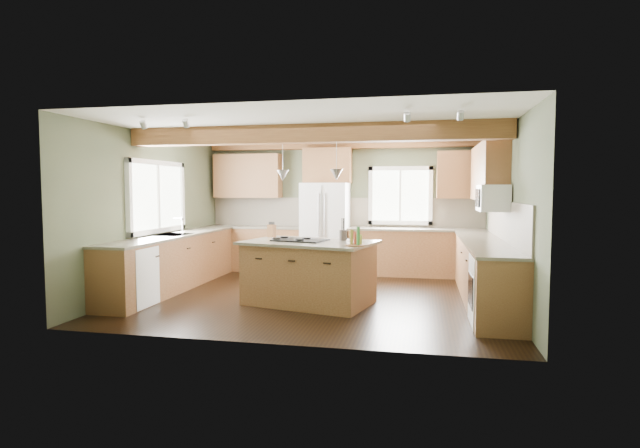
# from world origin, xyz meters

# --- Properties ---
(floor) EXTENTS (5.60, 5.60, 0.00)m
(floor) POSITION_xyz_m (0.00, 0.00, 0.00)
(floor) COLOR black
(floor) RESTS_ON ground
(ceiling) EXTENTS (5.60, 5.60, 0.00)m
(ceiling) POSITION_xyz_m (0.00, 0.00, 2.60)
(ceiling) COLOR silver
(ceiling) RESTS_ON wall_back
(wall_back) EXTENTS (5.60, 0.00, 5.60)m
(wall_back) POSITION_xyz_m (0.00, 2.50, 1.30)
(wall_back) COLOR #4B553C
(wall_back) RESTS_ON ground
(wall_left) EXTENTS (0.00, 5.00, 5.00)m
(wall_left) POSITION_xyz_m (-2.80, 0.00, 1.30)
(wall_left) COLOR #4B553C
(wall_left) RESTS_ON ground
(wall_right) EXTENTS (0.00, 5.00, 5.00)m
(wall_right) POSITION_xyz_m (2.80, 0.00, 1.30)
(wall_right) COLOR #4B553C
(wall_right) RESTS_ON ground
(ceiling_beam) EXTENTS (5.55, 0.26, 0.26)m
(ceiling_beam) POSITION_xyz_m (0.00, -0.54, 2.47)
(ceiling_beam) COLOR #5B331A
(ceiling_beam) RESTS_ON ceiling
(soffit_trim) EXTENTS (5.55, 0.20, 0.10)m
(soffit_trim) POSITION_xyz_m (0.00, 2.40, 2.54)
(soffit_trim) COLOR #5B331A
(soffit_trim) RESTS_ON ceiling
(backsplash_back) EXTENTS (5.58, 0.03, 0.58)m
(backsplash_back) POSITION_xyz_m (0.00, 2.48, 1.21)
(backsplash_back) COLOR brown
(backsplash_back) RESTS_ON wall_back
(backsplash_right) EXTENTS (0.03, 3.70, 0.58)m
(backsplash_right) POSITION_xyz_m (2.78, 0.05, 1.21)
(backsplash_right) COLOR brown
(backsplash_right) RESTS_ON wall_right
(base_cab_back_left) EXTENTS (2.02, 0.60, 0.88)m
(base_cab_back_left) POSITION_xyz_m (-1.79, 2.20, 0.44)
(base_cab_back_left) COLOR brown
(base_cab_back_left) RESTS_ON floor
(counter_back_left) EXTENTS (2.06, 0.64, 0.04)m
(counter_back_left) POSITION_xyz_m (-1.79, 2.20, 0.90)
(counter_back_left) COLOR #484235
(counter_back_left) RESTS_ON base_cab_back_left
(base_cab_back_right) EXTENTS (2.62, 0.60, 0.88)m
(base_cab_back_right) POSITION_xyz_m (1.49, 2.20, 0.44)
(base_cab_back_right) COLOR brown
(base_cab_back_right) RESTS_ON floor
(counter_back_right) EXTENTS (2.66, 0.64, 0.04)m
(counter_back_right) POSITION_xyz_m (1.49, 2.20, 0.90)
(counter_back_right) COLOR #484235
(counter_back_right) RESTS_ON base_cab_back_right
(base_cab_left) EXTENTS (0.60, 3.70, 0.88)m
(base_cab_left) POSITION_xyz_m (-2.50, 0.05, 0.44)
(base_cab_left) COLOR brown
(base_cab_left) RESTS_ON floor
(counter_left) EXTENTS (0.64, 3.74, 0.04)m
(counter_left) POSITION_xyz_m (-2.50, 0.05, 0.90)
(counter_left) COLOR #484235
(counter_left) RESTS_ON base_cab_left
(base_cab_right) EXTENTS (0.60, 3.70, 0.88)m
(base_cab_right) POSITION_xyz_m (2.50, 0.05, 0.44)
(base_cab_right) COLOR brown
(base_cab_right) RESTS_ON floor
(counter_right) EXTENTS (0.64, 3.74, 0.04)m
(counter_right) POSITION_xyz_m (2.50, 0.05, 0.90)
(counter_right) COLOR #484235
(counter_right) RESTS_ON base_cab_right
(upper_cab_back_left) EXTENTS (1.40, 0.35, 0.90)m
(upper_cab_back_left) POSITION_xyz_m (-1.99, 2.33, 1.95)
(upper_cab_back_left) COLOR brown
(upper_cab_back_left) RESTS_ON wall_back
(upper_cab_over_fridge) EXTENTS (0.96, 0.35, 0.70)m
(upper_cab_over_fridge) POSITION_xyz_m (-0.30, 2.33, 2.15)
(upper_cab_over_fridge) COLOR brown
(upper_cab_over_fridge) RESTS_ON wall_back
(upper_cab_right) EXTENTS (0.35, 2.20, 0.90)m
(upper_cab_right) POSITION_xyz_m (2.62, 0.90, 1.95)
(upper_cab_right) COLOR brown
(upper_cab_right) RESTS_ON wall_right
(upper_cab_back_corner) EXTENTS (0.90, 0.35, 0.90)m
(upper_cab_back_corner) POSITION_xyz_m (2.30, 2.33, 1.95)
(upper_cab_back_corner) COLOR brown
(upper_cab_back_corner) RESTS_ON wall_back
(window_left) EXTENTS (0.04, 1.60, 1.05)m
(window_left) POSITION_xyz_m (-2.78, 0.05, 1.55)
(window_left) COLOR white
(window_left) RESTS_ON wall_left
(window_back) EXTENTS (1.10, 0.04, 1.00)m
(window_back) POSITION_xyz_m (1.15, 2.48, 1.55)
(window_back) COLOR white
(window_back) RESTS_ON wall_back
(sink) EXTENTS (0.50, 0.65, 0.03)m
(sink) POSITION_xyz_m (-2.50, 0.05, 0.91)
(sink) COLOR #262628
(sink) RESTS_ON counter_left
(faucet) EXTENTS (0.02, 0.02, 0.28)m
(faucet) POSITION_xyz_m (-2.32, 0.05, 1.05)
(faucet) COLOR #B2B2B7
(faucet) RESTS_ON sink
(dishwasher) EXTENTS (0.60, 0.60, 0.84)m
(dishwasher) POSITION_xyz_m (-2.49, -1.25, 0.43)
(dishwasher) COLOR white
(dishwasher) RESTS_ON floor
(oven) EXTENTS (0.60, 0.72, 0.84)m
(oven) POSITION_xyz_m (2.49, -1.25, 0.43)
(oven) COLOR white
(oven) RESTS_ON floor
(microwave) EXTENTS (0.40, 0.70, 0.38)m
(microwave) POSITION_xyz_m (2.58, -0.05, 1.55)
(microwave) COLOR white
(microwave) RESTS_ON wall_right
(pendant_left) EXTENTS (0.18, 0.18, 0.16)m
(pendant_left) POSITION_xyz_m (-0.45, -0.44, 1.88)
(pendant_left) COLOR #B2B2B7
(pendant_left) RESTS_ON ceiling
(pendant_right) EXTENTS (0.18, 0.18, 0.16)m
(pendant_right) POSITION_xyz_m (0.40, -0.64, 1.88)
(pendant_right) COLOR #B2B2B7
(pendant_right) RESTS_ON ceiling
(refrigerator) EXTENTS (0.90, 0.74, 1.80)m
(refrigerator) POSITION_xyz_m (-0.30, 2.12, 0.90)
(refrigerator) COLOR silver
(refrigerator) RESTS_ON floor
(island) EXTENTS (1.92, 1.42, 0.88)m
(island) POSITION_xyz_m (-0.03, -0.54, 0.44)
(island) COLOR brown
(island) RESTS_ON floor
(island_top) EXTENTS (2.06, 1.56, 0.04)m
(island_top) POSITION_xyz_m (-0.03, -0.54, 0.90)
(island_top) COLOR #484235
(island_top) RESTS_ON island
(cooktop) EXTENTS (0.84, 0.66, 0.02)m
(cooktop) POSITION_xyz_m (-0.17, -0.50, 0.93)
(cooktop) COLOR black
(cooktop) RESTS_ON island_top
(knife_block) EXTENTS (0.14, 0.12, 0.20)m
(knife_block) POSITION_xyz_m (-0.75, -0.03, 1.02)
(knife_block) COLOR brown
(knife_block) RESTS_ON island_top
(utensil_crock) EXTENTS (0.14, 0.14, 0.15)m
(utensil_crock) POSITION_xyz_m (0.44, -0.31, 1.00)
(utensil_crock) COLOR #372F2C
(utensil_crock) RESTS_ON island_top
(bottle_tray) EXTENTS (0.34, 0.34, 0.24)m
(bottle_tray) POSITION_xyz_m (0.71, -0.99, 1.04)
(bottle_tray) COLOR brown
(bottle_tray) RESTS_ON island_top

